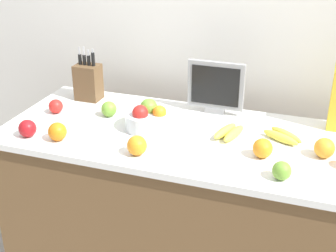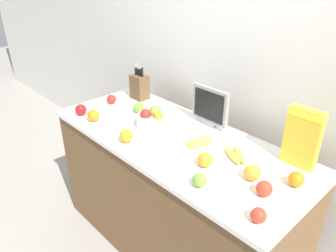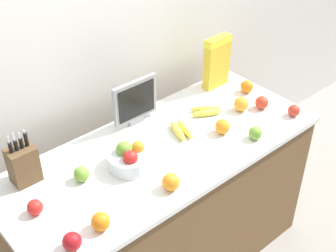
% 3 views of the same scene
% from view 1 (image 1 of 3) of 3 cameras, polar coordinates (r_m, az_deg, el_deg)
% --- Properties ---
extents(wall_back, '(9.00, 0.06, 2.60)m').
position_cam_1_polar(wall_back, '(2.49, 6.86, 12.97)').
color(wall_back, silver).
rests_on(wall_back, ground_plane).
extents(counter, '(1.72, 0.72, 0.90)m').
position_cam_1_polar(counter, '(2.33, 2.58, -10.95)').
color(counter, brown).
rests_on(counter, ground_plane).
extents(knife_block, '(0.13, 0.10, 0.28)m').
position_cam_1_polar(knife_block, '(2.49, -9.70, 5.37)').
color(knife_block, brown).
rests_on(knife_block, counter).
extents(small_monitor, '(0.28, 0.03, 0.26)m').
position_cam_1_polar(small_monitor, '(2.27, 5.83, 4.82)').
color(small_monitor, gray).
rests_on(small_monitor, counter).
extents(fruit_bowl, '(0.21, 0.21, 0.13)m').
position_cam_1_polar(fruit_bowl, '(2.13, -2.42, 0.97)').
color(fruit_bowl, silver).
rests_on(fruit_bowl, counter).
extents(banana_bunch_left, '(0.13, 0.19, 0.04)m').
position_cam_1_polar(banana_bunch_left, '(2.09, 7.50, -0.76)').
color(banana_bunch_left, yellow).
rests_on(banana_bunch_left, counter).
extents(banana_bunch_right, '(0.19, 0.16, 0.04)m').
position_cam_1_polar(banana_bunch_right, '(2.10, 13.87, -1.19)').
color(banana_bunch_right, yellow).
rests_on(banana_bunch_right, counter).
extents(apple_rightmost, '(0.07, 0.07, 0.07)m').
position_cam_1_polar(apple_rightmost, '(1.80, 13.70, -5.31)').
color(apple_rightmost, '#6B9E33').
rests_on(apple_rightmost, counter).
extents(apple_near_bananas, '(0.07, 0.07, 0.07)m').
position_cam_1_polar(apple_near_bananas, '(2.37, -13.52, 2.35)').
color(apple_near_bananas, red).
rests_on(apple_near_bananas, counter).
extents(apple_middle, '(0.08, 0.08, 0.08)m').
position_cam_1_polar(apple_middle, '(2.15, -16.76, -0.28)').
color(apple_middle, '#A31419').
rests_on(apple_middle, counter).
extents(apple_by_knife_block, '(0.08, 0.08, 0.08)m').
position_cam_1_polar(apple_by_knife_block, '(2.28, -7.21, 2.07)').
color(apple_by_knife_block, '#6B9E33').
rests_on(apple_by_knife_block, counter).
extents(orange_by_cereal, '(0.08, 0.08, 0.08)m').
position_cam_1_polar(orange_by_cereal, '(1.99, 18.53, -2.56)').
color(orange_by_cereal, orange).
rests_on(orange_by_cereal, counter).
extents(orange_back_center, '(0.08, 0.08, 0.08)m').
position_cam_1_polar(orange_back_center, '(1.91, -3.81, -2.39)').
color(orange_back_center, orange).
rests_on(orange_back_center, counter).
extents(orange_mid_right, '(0.08, 0.08, 0.08)m').
position_cam_1_polar(orange_mid_right, '(2.08, -13.33, -0.67)').
color(orange_mid_right, orange).
rests_on(orange_mid_right, counter).
extents(orange_front_right, '(0.08, 0.08, 0.08)m').
position_cam_1_polar(orange_front_right, '(1.93, 11.47, -2.67)').
color(orange_front_right, orange).
rests_on(orange_front_right, counter).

